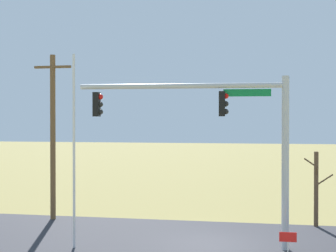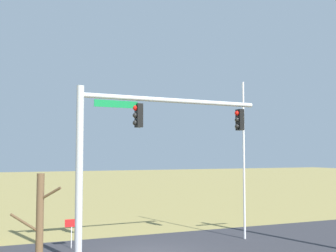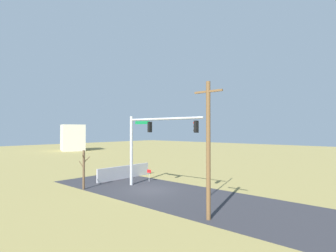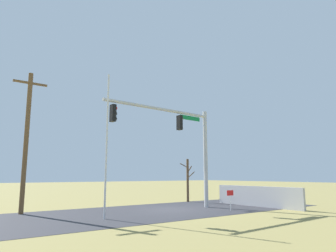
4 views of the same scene
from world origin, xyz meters
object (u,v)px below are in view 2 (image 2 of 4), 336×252
at_px(bare_tree, 39,236).
at_px(open_sign, 72,227).
at_px(flagpole, 244,159).
at_px(signal_mast, 135,137).

xyz_separation_m(bare_tree, open_sign, (-1.88, -6.29, -0.89)).
relative_size(flagpole, bare_tree, 2.15).
bearing_deg(signal_mast, bare_tree, 46.08).
bearing_deg(bare_tree, flagpole, -152.22).
bearing_deg(open_sign, bare_tree, 73.33).
bearing_deg(signal_mast, open_sign, -45.79).
bearing_deg(signal_mast, flagpole, -170.15).
distance_m(flagpole, bare_tree, 11.19).
height_order(flagpole, open_sign, flagpole).
bearing_deg(flagpole, signal_mast, 9.85).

